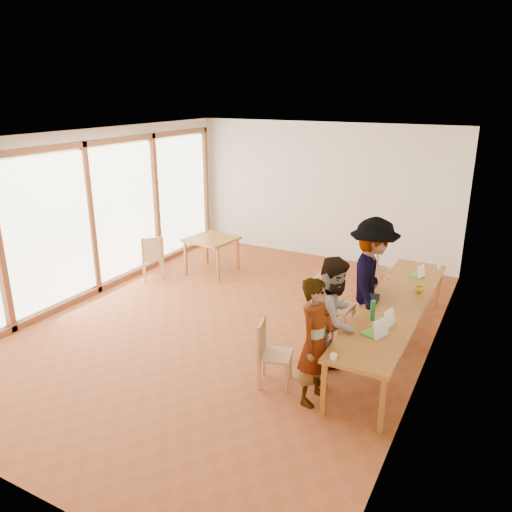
# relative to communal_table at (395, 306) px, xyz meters

# --- Properties ---
(ground) EXTENTS (8.00, 8.00, 0.00)m
(ground) POSITION_rel_communal_table_xyz_m (-2.50, -0.38, -0.70)
(ground) COLOR #974924
(ground) RESTS_ON ground
(wall_back) EXTENTS (6.00, 0.10, 3.00)m
(wall_back) POSITION_rel_communal_table_xyz_m (-2.50, 3.62, 0.80)
(wall_back) COLOR white
(wall_back) RESTS_ON ground
(wall_right) EXTENTS (0.10, 8.00, 3.00)m
(wall_right) POSITION_rel_communal_table_xyz_m (0.50, -0.38, 0.80)
(wall_right) COLOR white
(wall_right) RESTS_ON ground
(window_wall) EXTENTS (0.10, 8.00, 3.00)m
(window_wall) POSITION_rel_communal_table_xyz_m (-5.46, -0.38, 0.80)
(window_wall) COLOR white
(window_wall) RESTS_ON ground
(ceiling) EXTENTS (6.00, 8.00, 0.04)m
(ceiling) POSITION_rel_communal_table_xyz_m (-2.50, -0.38, 2.32)
(ceiling) COLOR white
(ceiling) RESTS_ON wall_back
(communal_table) EXTENTS (0.80, 4.00, 0.75)m
(communal_table) POSITION_rel_communal_table_xyz_m (0.00, 0.00, 0.00)
(communal_table) COLOR #A36624
(communal_table) RESTS_ON ground
(side_table) EXTENTS (0.90, 0.90, 0.75)m
(side_table) POSITION_rel_communal_table_xyz_m (-4.12, 1.53, -0.03)
(side_table) COLOR #A36624
(side_table) RESTS_ON ground
(chair_near) EXTENTS (0.50, 0.50, 0.47)m
(chair_near) POSITION_rel_communal_table_xyz_m (-1.22, -1.63, -0.17)
(chair_near) COLOR tan
(chair_near) RESTS_ON ground
(chair_mid) EXTENTS (0.49, 0.49, 0.53)m
(chair_mid) POSITION_rel_communal_table_xyz_m (-1.00, 0.11, -0.10)
(chair_mid) COLOR tan
(chair_mid) RESTS_ON ground
(chair_far) EXTENTS (0.47, 0.47, 0.51)m
(chair_far) POSITION_rel_communal_table_xyz_m (-1.12, 0.05, -0.12)
(chair_far) COLOR tan
(chair_far) RESTS_ON ground
(chair_empty) EXTENTS (0.52, 0.52, 0.51)m
(chair_empty) POSITION_rel_communal_table_xyz_m (-0.70, 2.02, -0.12)
(chair_empty) COLOR tan
(chair_empty) RESTS_ON ground
(chair_spare) EXTENTS (0.60, 0.60, 0.49)m
(chair_spare) POSITION_rel_communal_table_xyz_m (-4.93, 0.62, -0.14)
(chair_spare) COLOR tan
(chair_spare) RESTS_ON ground
(person_near) EXTENTS (0.46, 0.63, 1.60)m
(person_near) POSITION_rel_communal_table_xyz_m (-0.55, -1.70, 0.10)
(person_near) COLOR gray
(person_near) RESTS_ON ground
(person_mid) EXTENTS (0.65, 0.82, 1.67)m
(person_mid) POSITION_rel_communal_table_xyz_m (-0.55, -1.06, 0.13)
(person_mid) COLOR gray
(person_mid) RESTS_ON ground
(person_far) EXTENTS (0.97, 1.37, 1.91)m
(person_far) POSITION_rel_communal_table_xyz_m (-0.41, 0.16, 0.25)
(person_far) COLOR gray
(person_far) RESTS_ON ground
(laptop_near) EXTENTS (0.31, 0.33, 0.22)m
(laptop_near) POSITION_rel_communal_table_xyz_m (0.02, -1.10, 0.11)
(laptop_near) COLOR green
(laptop_near) RESTS_ON communal_table
(laptop_mid) EXTENTS (0.26, 0.28, 0.21)m
(laptop_mid) POSITION_rel_communal_table_xyz_m (0.05, -0.75, 0.11)
(laptop_mid) COLOR green
(laptop_mid) RESTS_ON communal_table
(laptop_far) EXTENTS (0.24, 0.26, 0.19)m
(laptop_far) POSITION_rel_communal_table_xyz_m (0.08, 1.25, 0.10)
(laptop_far) COLOR green
(laptop_far) RESTS_ON communal_table
(yellow_mug) EXTENTS (0.14, 0.14, 0.09)m
(yellow_mug) POSITION_rel_communal_table_xyz_m (0.21, 0.56, 0.09)
(yellow_mug) COLOR #C3BD0F
(yellow_mug) RESTS_ON communal_table
(green_bottle) EXTENTS (0.07, 0.07, 0.28)m
(green_bottle) POSITION_rel_communal_table_xyz_m (-0.15, -0.70, 0.19)
(green_bottle) COLOR #1F7832
(green_bottle) RESTS_ON communal_table
(clear_glass) EXTENTS (0.07, 0.07, 0.09)m
(clear_glass) POSITION_rel_communal_table_xyz_m (0.31, 1.80, 0.09)
(clear_glass) COLOR silver
(clear_glass) RESTS_ON communal_table
(condiment_cup) EXTENTS (0.08, 0.08, 0.06)m
(condiment_cup) POSITION_rel_communal_table_xyz_m (-0.26, -1.90, 0.08)
(condiment_cup) COLOR white
(condiment_cup) RESTS_ON communal_table
(pink_phone) EXTENTS (0.05, 0.10, 0.01)m
(pink_phone) POSITION_rel_communal_table_xyz_m (-0.34, 0.94, 0.05)
(pink_phone) COLOR #E53657
(pink_phone) RESTS_ON communal_table
(black_pouch) EXTENTS (0.16, 0.26, 0.09)m
(black_pouch) POSITION_rel_communal_table_xyz_m (-0.31, -0.13, 0.09)
(black_pouch) COLOR black
(black_pouch) RESTS_ON communal_table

